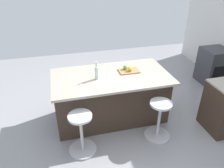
# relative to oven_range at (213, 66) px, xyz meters

# --- Properties ---
(ground_plane) EXTENTS (7.70, 7.70, 0.00)m
(ground_plane) POSITION_rel_oven_range_xyz_m (2.61, 1.04, -0.43)
(ground_plane) COLOR gray
(oven_range) EXTENTS (0.60, 0.61, 0.86)m
(oven_range) POSITION_rel_oven_range_xyz_m (0.00, 0.00, 0.00)
(oven_range) COLOR #38383D
(oven_range) RESTS_ON ground_plane
(kitchen_island) EXTENTS (2.05, 1.10, 0.93)m
(kitchen_island) POSITION_rel_oven_range_xyz_m (2.80, 0.77, 0.04)
(kitchen_island) COLOR #38281E
(kitchen_island) RESTS_ON ground_plane
(stool_by_window) EXTENTS (0.44, 0.44, 0.70)m
(stool_by_window) POSITION_rel_oven_range_xyz_m (2.15, 1.50, -0.10)
(stool_by_window) COLOR #B7B7BC
(stool_by_window) RESTS_ON ground_plane
(stool_middle) EXTENTS (0.44, 0.44, 0.70)m
(stool_middle) POSITION_rel_oven_range_xyz_m (3.44, 1.50, -0.10)
(stool_middle) COLOR #B7B7BC
(stool_middle) RESTS_ON ground_plane
(cutting_board) EXTENTS (0.36, 0.24, 0.02)m
(cutting_board) POSITION_rel_oven_range_xyz_m (2.45, 0.74, 0.51)
(cutting_board) COLOR olive
(cutting_board) RESTS_ON kitchen_island
(apple_yellow) EXTENTS (0.09, 0.09, 0.09)m
(apple_yellow) POSITION_rel_oven_range_xyz_m (2.43, 0.76, 0.56)
(apple_yellow) COLOR gold
(apple_yellow) RESTS_ON cutting_board
(apple_green) EXTENTS (0.08, 0.08, 0.08)m
(apple_green) POSITION_rel_oven_range_xyz_m (2.50, 0.67, 0.56)
(apple_green) COLOR #609E2D
(apple_green) RESTS_ON cutting_board
(water_bottle) EXTENTS (0.06, 0.06, 0.31)m
(water_bottle) POSITION_rel_oven_range_xyz_m (3.06, 0.88, 0.62)
(water_bottle) COLOR silver
(water_bottle) RESTS_ON kitchen_island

